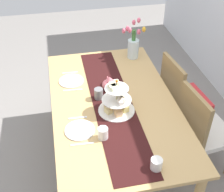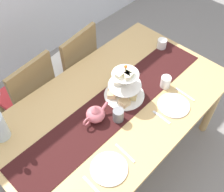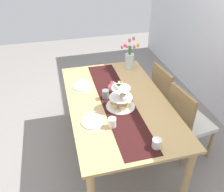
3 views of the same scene
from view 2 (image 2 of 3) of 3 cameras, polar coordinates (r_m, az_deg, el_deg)
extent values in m
plane|color=gray|center=(2.62, 0.30, -11.97)|extent=(8.00, 8.00, 0.00)
cube|color=tan|center=(2.00, 0.38, -1.97)|extent=(1.79, 1.04, 0.03)
cylinder|color=tan|center=(2.64, 20.15, -1.97)|extent=(0.07, 0.07, 0.72)
cylinder|color=tan|center=(2.91, 5.01, 7.57)|extent=(0.07, 0.07, 0.72)
cylinder|color=olive|center=(2.91, -16.20, 1.08)|extent=(0.04, 0.04, 0.41)
cylinder|color=olive|center=(2.81, -21.54, -3.33)|extent=(0.04, 0.04, 0.41)
cylinder|color=olive|center=(2.71, -11.22, -2.37)|extent=(0.04, 0.04, 0.41)
cylinder|color=olive|center=(2.60, -16.79, -7.30)|extent=(0.04, 0.04, 0.41)
cube|color=red|center=(2.58, -17.58, 0.23)|extent=(0.46, 0.46, 0.05)
cube|color=olive|center=(2.28, -15.98, 2.10)|extent=(0.42, 0.08, 0.45)
cylinder|color=olive|center=(3.09, -8.88, 6.17)|extent=(0.04, 0.04, 0.41)
cylinder|color=olive|center=(2.93, -13.57, 2.16)|extent=(0.04, 0.04, 0.41)
cylinder|color=olive|center=(2.91, -3.63, 3.34)|extent=(0.04, 0.04, 0.41)
cylinder|color=olive|center=(2.74, -8.33, -1.09)|extent=(0.04, 0.04, 0.41)
cube|color=silver|center=(2.74, -9.17, 6.03)|extent=(0.47, 0.47, 0.05)
cube|color=olive|center=(2.47, -6.61, 8.46)|extent=(0.42, 0.09, 0.45)
cube|color=black|center=(1.98, 0.66, -1.86)|extent=(1.70, 0.33, 0.00)
cylinder|color=beige|center=(1.94, 2.70, 2.86)|extent=(0.01, 0.01, 0.28)
cylinder|color=white|center=(2.04, 2.56, 0.23)|extent=(0.30, 0.30, 0.01)
cylinder|color=white|center=(1.96, 2.67, 2.32)|extent=(0.24, 0.24, 0.01)
cylinder|color=white|center=(1.88, 2.79, 4.60)|extent=(0.19, 0.19, 0.01)
cube|color=#EBBB81|center=(2.05, 3.83, 1.81)|extent=(0.07, 0.06, 0.05)
cube|color=#E6D177|center=(2.06, 1.73, 2.07)|extent=(0.07, 0.06, 0.05)
cube|color=#ECBE87|center=(2.01, -0.01, 0.40)|extent=(0.09, 0.09, 0.04)
cube|color=#E6C189|center=(1.96, 2.61, -1.31)|extent=(0.07, 0.07, 0.04)
cube|color=#E2CD88|center=(2.00, 4.44, -0.03)|extent=(0.07, 0.07, 0.05)
cube|color=silver|center=(1.98, 3.58, 3.90)|extent=(0.06, 0.05, 0.03)
cube|color=beige|center=(1.98, 2.49, 3.89)|extent=(0.07, 0.06, 0.03)
cube|color=#EDE2C6|center=(1.97, 1.96, 3.49)|extent=(0.05, 0.06, 0.03)
cube|color=beige|center=(1.94, 1.22, 2.73)|extent=(0.06, 0.07, 0.03)
cube|color=#F0E7BE|center=(1.84, 1.60, 4.38)|extent=(0.06, 0.04, 0.03)
cube|color=beige|center=(1.84, 3.14, 4.12)|extent=(0.06, 0.07, 0.03)
cube|color=#EEE8BB|center=(1.85, 3.45, 4.44)|extent=(0.04, 0.06, 0.03)
cube|color=beige|center=(1.86, 3.75, 4.89)|extent=(0.06, 0.07, 0.03)
sphere|color=orange|center=(1.83, 2.87, 6.12)|extent=(0.02, 0.02, 0.02)
ellipsoid|color=#D66B75|center=(1.87, -3.45, -3.85)|extent=(0.13, 0.13, 0.10)
cone|color=#D66B75|center=(1.82, -3.55, -2.57)|extent=(0.06, 0.06, 0.04)
cylinder|color=#D66B75|center=(1.90, -1.52, -2.08)|extent=(0.07, 0.02, 0.06)
torus|color=#D66B75|center=(1.84, -5.24, -5.29)|extent=(0.07, 0.01, 0.07)
cylinder|color=white|center=(2.44, 10.31, 10.61)|extent=(0.08, 0.08, 0.08)
cylinder|color=white|center=(1.72, -0.62, -14.83)|extent=(0.23, 0.23, 0.01)
cube|color=silver|center=(1.68, -4.22, -18.07)|extent=(0.02, 0.15, 0.01)
cube|color=silver|center=(1.77, 2.71, -11.76)|extent=(0.03, 0.17, 0.01)
cylinder|color=white|center=(2.03, 12.67, -1.89)|extent=(0.23, 0.23, 0.01)
cube|color=silver|center=(1.95, 10.23, -4.38)|extent=(0.02, 0.15, 0.01)
cube|color=silver|center=(2.12, 14.89, 0.33)|extent=(0.02, 0.17, 0.01)
cylinder|color=slate|center=(1.87, 1.31, -3.97)|extent=(0.08, 0.08, 0.09)
cylinder|color=white|center=(2.11, 11.07, 2.89)|extent=(0.08, 0.08, 0.09)
camera|label=1|loc=(2.88, 47.80, 39.43)|focal=48.00mm
camera|label=3|loc=(2.99, 50.20, 35.62)|focal=39.10mm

